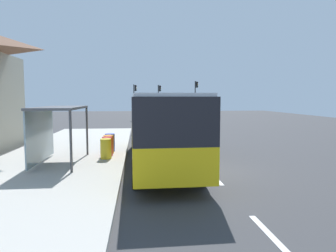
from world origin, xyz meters
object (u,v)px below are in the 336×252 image
object	(u,v)px
sedan_near	(167,111)
bus_shelter	(53,120)
recycling_bin_yellow	(106,149)
white_van	(181,113)
recycling_bin_orange	(109,144)
traffic_light_near_side	(196,94)
traffic_light_median	(159,96)
bus	(159,125)
recycling_bin_blue	(110,142)
recycling_bin_red	(107,146)
traffic_light_far_side	(135,96)

from	to	relation	value
sedan_near	bus_shelter	world-z (taller)	bus_shelter
recycling_bin_yellow	bus_shelter	size ratio (longest dim) A/B	0.24
white_van	recycling_bin_orange	size ratio (longest dim) A/B	5.57
white_van	traffic_light_near_side	distance (m)	9.66
sedan_near	traffic_light_median	world-z (taller)	traffic_light_median
recycling_bin_yellow	traffic_light_near_side	size ratio (longest dim) A/B	0.17
bus_shelter	bus	bearing A→B (deg)	1.50
white_van	traffic_light_near_side	world-z (taller)	traffic_light_near_side
recycling_bin_blue	white_van	bearing A→B (deg)	69.78
recycling_bin_red	recycling_bin_yellow	bearing A→B (deg)	-90.00
traffic_light_median	traffic_light_far_side	bearing A→B (deg)	-167.13
white_van	recycling_bin_blue	bearing A→B (deg)	-110.22
white_van	recycling_bin_yellow	bearing A→B (deg)	-108.19
recycling_bin_yellow	bus_shelter	bearing A→B (deg)	-161.29
recycling_bin_blue	bus_shelter	distance (m)	3.89
recycling_bin_yellow	traffic_light_median	world-z (taller)	traffic_light_median
recycling_bin_red	recycling_bin_orange	distance (m)	0.70
recycling_bin_blue	bus	bearing A→B (deg)	-47.62
white_van	traffic_light_far_side	bearing A→B (deg)	118.90
recycling_bin_red	recycling_bin_blue	size ratio (longest dim) A/B	1.00
recycling_bin_red	traffic_light_near_side	distance (m)	29.37
white_van	traffic_light_median	world-z (taller)	traffic_light_median
recycling_bin_yellow	recycling_bin_blue	distance (m)	2.10
sedan_near	traffic_light_far_side	world-z (taller)	traffic_light_far_side
recycling_bin_yellow	traffic_light_near_side	bearing A→B (deg)	71.07
bus	recycling_bin_orange	world-z (taller)	bus
traffic_light_median	white_van	bearing A→B (deg)	-80.18
white_van	traffic_light_far_side	size ratio (longest dim) A/B	1.07
recycling_bin_red	bus_shelter	size ratio (longest dim) A/B	0.24
traffic_light_far_side	recycling_bin_orange	bearing A→B (deg)	-92.28
recycling_bin_orange	traffic_light_median	size ratio (longest dim) A/B	0.19
white_van	bus_shelter	world-z (taller)	bus_shelter
traffic_light_far_side	traffic_light_median	distance (m)	3.59
white_van	recycling_bin_orange	bearing A→B (deg)	-109.50
recycling_bin_red	white_van	bearing A→B (deg)	71.17
sedan_near	recycling_bin_red	world-z (taller)	sedan_near
recycling_bin_orange	traffic_light_far_side	xyz separation A→B (m)	(1.10, 27.67, 2.64)
white_van	sedan_near	distance (m)	17.95
white_van	recycling_bin_blue	xyz separation A→B (m)	(-6.40, -17.37, -0.69)
recycling_bin_blue	traffic_light_far_side	size ratio (longest dim) A/B	0.19
traffic_light_far_side	sedan_near	bearing A→B (deg)	57.08
sedan_near	recycling_bin_red	xyz separation A→B (m)	(-6.50, -36.71, -0.14)
sedan_near	recycling_bin_yellow	xyz separation A→B (m)	(-6.50, -37.41, -0.14)
recycling_bin_yellow	recycling_bin_blue	xyz separation A→B (m)	(0.00, 2.10, 0.00)
traffic_light_near_side	bus_shelter	distance (m)	31.41
recycling_bin_yellow	recycling_bin_red	xyz separation A→B (m)	(0.00, 0.70, 0.00)
recycling_bin_orange	recycling_bin_blue	xyz separation A→B (m)	(0.00, 0.70, 0.00)
recycling_bin_red	bus_shelter	world-z (taller)	bus_shelter
traffic_light_median	bus_shelter	bearing A→B (deg)	-102.54
white_van	recycling_bin_yellow	xyz separation A→B (m)	(-6.40, -19.47, -0.69)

